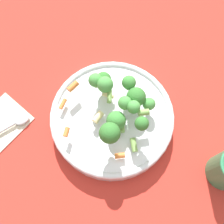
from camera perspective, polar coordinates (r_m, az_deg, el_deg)
name	(u,v)px	position (r m, az deg, el deg)	size (l,w,h in m)	color
ground_plane	(112,121)	(0.62, 0.00, -2.00)	(3.00, 3.00, 0.00)	#B72D23
bowl	(112,118)	(0.60, 0.00, -1.26)	(0.28, 0.28, 0.04)	silver
pasta_salad	(119,105)	(0.54, 1.53, 1.60)	(0.20, 0.20, 0.09)	#8CB766
spoon	(11,126)	(0.65, -21.21, -2.80)	(0.15, 0.03, 0.01)	silver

